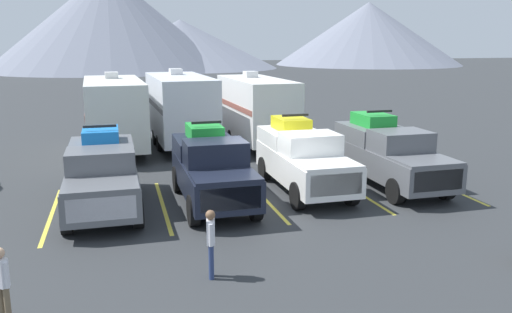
{
  "coord_description": "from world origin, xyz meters",
  "views": [
    {
      "loc": [
        -4.57,
        -15.79,
        5.15
      ],
      "look_at": [
        0.0,
        1.43,
        1.2
      ],
      "focal_mm": 36.9,
      "sensor_mm": 36.0,
      "label": 1
    }
  ],
  "objects_px": {
    "pickup_truck_a": "(102,172)",
    "camper_trailer_b": "(180,106)",
    "person_b": "(2,281)",
    "camper_trailer_c": "(256,108)",
    "pickup_truck_d": "(388,153)",
    "person_a": "(211,239)",
    "pickup_truck_c": "(302,157)",
    "camper_trailer_a": "(114,111)",
    "pickup_truck_b": "(212,167)"
  },
  "relations": [
    {
      "from": "pickup_truck_a",
      "to": "camper_trailer_b",
      "type": "height_order",
      "value": "camper_trailer_b"
    },
    {
      "from": "pickup_truck_a",
      "to": "person_b",
      "type": "height_order",
      "value": "pickup_truck_a"
    },
    {
      "from": "camper_trailer_b",
      "to": "camper_trailer_c",
      "type": "relative_size",
      "value": 1.05
    },
    {
      "from": "pickup_truck_d",
      "to": "person_a",
      "type": "relative_size",
      "value": 3.64
    },
    {
      "from": "pickup_truck_a",
      "to": "camper_trailer_c",
      "type": "bearing_deg",
      "value": 48.88
    },
    {
      "from": "pickup_truck_c",
      "to": "person_b",
      "type": "height_order",
      "value": "pickup_truck_c"
    },
    {
      "from": "camper_trailer_a",
      "to": "person_a",
      "type": "bearing_deg",
      "value": -82.24
    },
    {
      "from": "pickup_truck_a",
      "to": "pickup_truck_c",
      "type": "height_order",
      "value": "pickup_truck_c"
    },
    {
      "from": "camper_trailer_c",
      "to": "person_b",
      "type": "distance_m",
      "value": 17.42
    },
    {
      "from": "camper_trailer_a",
      "to": "pickup_truck_d",
      "type": "bearing_deg",
      "value": -41.17
    },
    {
      "from": "camper_trailer_b",
      "to": "person_a",
      "type": "height_order",
      "value": "camper_trailer_b"
    },
    {
      "from": "pickup_truck_d",
      "to": "camper_trailer_a",
      "type": "distance_m",
      "value": 12.68
    },
    {
      "from": "person_a",
      "to": "person_b",
      "type": "height_order",
      "value": "person_a"
    },
    {
      "from": "pickup_truck_d",
      "to": "person_b",
      "type": "height_order",
      "value": "pickup_truck_d"
    },
    {
      "from": "pickup_truck_c",
      "to": "person_b",
      "type": "distance_m",
      "value": 10.96
    },
    {
      "from": "camper_trailer_c",
      "to": "pickup_truck_a",
      "type": "bearing_deg",
      "value": -131.12
    },
    {
      "from": "pickup_truck_c",
      "to": "pickup_truck_d",
      "type": "bearing_deg",
      "value": -1.79
    },
    {
      "from": "pickup_truck_b",
      "to": "person_b",
      "type": "xyz_separation_m",
      "value": [
        -5.01,
        -6.43,
        -0.3
      ]
    },
    {
      "from": "pickup_truck_b",
      "to": "camper_trailer_b",
      "type": "bearing_deg",
      "value": 89.0
    },
    {
      "from": "person_b",
      "to": "camper_trailer_a",
      "type": "bearing_deg",
      "value": 82.35
    },
    {
      "from": "pickup_truck_a",
      "to": "camper_trailer_a",
      "type": "height_order",
      "value": "camper_trailer_a"
    },
    {
      "from": "camper_trailer_b",
      "to": "pickup_truck_a",
      "type": "bearing_deg",
      "value": -111.13
    },
    {
      "from": "pickup_truck_b",
      "to": "person_a",
      "type": "xyz_separation_m",
      "value": [
        -0.99,
        -5.43,
        -0.28
      ]
    },
    {
      "from": "pickup_truck_c",
      "to": "camper_trailer_a",
      "type": "xyz_separation_m",
      "value": [
        -6.27,
        8.23,
        0.76
      ]
    },
    {
      "from": "pickup_truck_b",
      "to": "camper_trailer_c",
      "type": "xyz_separation_m",
      "value": [
        3.76,
        8.58,
        0.74
      ]
    },
    {
      "from": "camper_trailer_a",
      "to": "person_b",
      "type": "bearing_deg",
      "value": -97.65
    },
    {
      "from": "camper_trailer_c",
      "to": "pickup_truck_c",
      "type": "bearing_deg",
      "value": -93.18
    },
    {
      "from": "pickup_truck_b",
      "to": "camper_trailer_c",
      "type": "relative_size",
      "value": 0.67
    },
    {
      "from": "pickup_truck_d",
      "to": "pickup_truck_b",
      "type": "bearing_deg",
      "value": -174.92
    },
    {
      "from": "pickup_truck_b",
      "to": "pickup_truck_d",
      "type": "bearing_deg",
      "value": 5.08
    },
    {
      "from": "pickup_truck_a",
      "to": "camper_trailer_a",
      "type": "relative_size",
      "value": 0.7
    },
    {
      "from": "pickup_truck_a",
      "to": "person_b",
      "type": "relative_size",
      "value": 3.73
    },
    {
      "from": "pickup_truck_a",
      "to": "camper_trailer_c",
      "type": "distance_m",
      "value": 10.88
    },
    {
      "from": "camper_trailer_b",
      "to": "person_a",
      "type": "bearing_deg",
      "value": -94.42
    },
    {
      "from": "person_a",
      "to": "pickup_truck_a",
      "type": "bearing_deg",
      "value": 112.21
    },
    {
      "from": "pickup_truck_b",
      "to": "pickup_truck_d",
      "type": "distance_m",
      "value": 6.61
    },
    {
      "from": "pickup_truck_c",
      "to": "camper_trailer_c",
      "type": "height_order",
      "value": "camper_trailer_c"
    },
    {
      "from": "pickup_truck_a",
      "to": "camper_trailer_a",
      "type": "bearing_deg",
      "value": 87.12
    },
    {
      "from": "camper_trailer_c",
      "to": "pickup_truck_d",
      "type": "bearing_deg",
      "value": -70.59
    },
    {
      "from": "pickup_truck_d",
      "to": "camper_trailer_c",
      "type": "distance_m",
      "value": 8.51
    },
    {
      "from": "pickup_truck_b",
      "to": "pickup_truck_a",
      "type": "bearing_deg",
      "value": 173.14
    },
    {
      "from": "camper_trailer_b",
      "to": "person_a",
      "type": "relative_size",
      "value": 5.27
    },
    {
      "from": "pickup_truck_d",
      "to": "pickup_truck_c",
      "type": "bearing_deg",
      "value": 178.21
    },
    {
      "from": "person_a",
      "to": "camper_trailer_a",
      "type": "bearing_deg",
      "value": 97.76
    },
    {
      "from": "pickup_truck_d",
      "to": "camper_trailer_b",
      "type": "xyz_separation_m",
      "value": [
        -6.41,
        8.99,
        0.8
      ]
    },
    {
      "from": "pickup_truck_b",
      "to": "camper_trailer_a",
      "type": "height_order",
      "value": "camper_trailer_a"
    },
    {
      "from": "pickup_truck_c",
      "to": "camper_trailer_b",
      "type": "xyz_separation_m",
      "value": [
        -3.16,
        8.89,
        0.8
      ]
    },
    {
      "from": "pickup_truck_a",
      "to": "person_b",
      "type": "bearing_deg",
      "value": -103.45
    },
    {
      "from": "pickup_truck_d",
      "to": "camper_trailer_a",
      "type": "relative_size",
      "value": 0.7
    },
    {
      "from": "pickup_truck_b",
      "to": "pickup_truck_c",
      "type": "distance_m",
      "value": 3.39
    }
  ]
}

